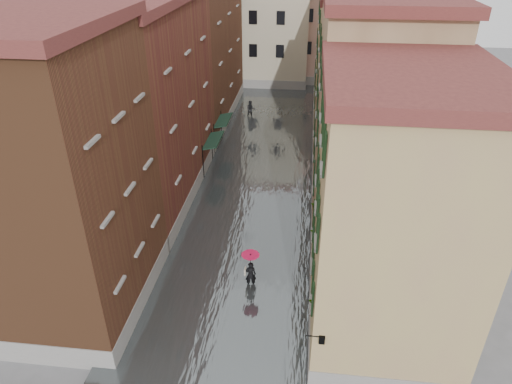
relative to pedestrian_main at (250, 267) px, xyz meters
The scene contains 16 objects.
ground 1.58m from the pedestrian_main, behind, with size 120.00×120.00×0.00m, color #5C5B5E.
floodwater 13.19m from the pedestrian_main, 94.10° to the left, with size 10.00×60.00×0.20m, color #4C5254.
building_left_near 9.70m from the pedestrian_main, 166.56° to the right, with size 6.00×8.00×13.00m, color brown.
building_left_mid 13.07m from the pedestrian_main, 131.09° to the left, with size 6.00×14.00×12.50m, color brown.
building_left_far 26.02m from the pedestrian_main, 108.23° to the left, with size 6.00×16.00×14.00m, color brown.
building_right_near 7.78m from the pedestrian_main, 17.37° to the right, with size 6.00×8.00×11.50m, color tan.
building_right_mid 12.13m from the pedestrian_main, 56.34° to the left, with size 6.00×14.00×13.00m, color tan.
building_right_far 25.26m from the pedestrian_main, 75.88° to the left, with size 6.00×16.00×11.50m, color tan.
building_end_cream 38.66m from the pedestrian_main, 95.90° to the left, with size 12.00×9.00×13.00m, color #B9B093.
building_end_pink 40.70m from the pedestrian_main, 82.81° to the left, with size 10.00×9.00×12.00m, color #CB9B8E.
awning_near 13.60m from the pedestrian_main, 109.05° to the left, with size 1.09×3.28×2.80m.
awning_far 17.56m from the pedestrian_main, 104.62° to the left, with size 1.09×3.19×2.80m.
wall_lantern 7.02m from the pedestrian_main, 60.09° to the right, with size 0.71×0.22×0.35m.
window_planters 3.90m from the pedestrian_main, ahead, with size 0.59×8.27×0.84m.
pedestrian_main is the anchor object (origin of this frame).
pedestrian_far 24.53m from the pedestrian_main, 97.16° to the left, with size 0.86×0.67×1.78m, color black.
Camera 1 is at (3.31, -18.08, 16.05)m, focal length 32.00 mm.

